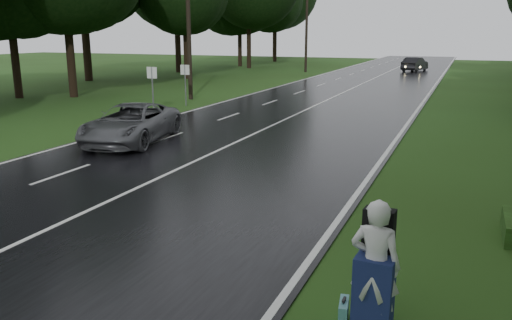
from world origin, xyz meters
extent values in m
plane|color=#224514|center=(0.00, 0.00, 0.00)|extent=(160.00, 160.00, 0.00)
cube|color=black|center=(0.00, 20.00, 0.02)|extent=(12.00, 140.00, 0.04)
cube|color=silver|center=(0.00, 20.00, 0.04)|extent=(0.12, 140.00, 0.01)
imported|color=#4E5054|center=(-3.83, 6.77, 0.79)|extent=(3.46, 5.76, 1.50)
imported|color=black|center=(2.59, 50.96, 0.81)|extent=(2.63, 4.93, 1.54)
imported|color=silver|center=(7.30, -2.82, 1.00)|extent=(0.76, 0.53, 2.01)
cube|color=navy|center=(7.30, -2.82, 0.56)|extent=(0.59, 0.41, 1.12)
cube|color=black|center=(7.28, -2.53, 1.45)|extent=(0.47, 0.27, 0.64)
cube|color=teal|center=(6.87, -2.80, 0.16)|extent=(0.20, 0.47, 0.33)
camera|label=1|loc=(8.30, -9.76, 4.27)|focal=35.98mm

